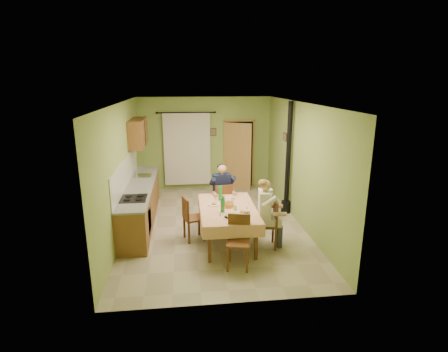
{
  "coord_description": "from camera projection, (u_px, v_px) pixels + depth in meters",
  "views": [
    {
      "loc": [
        -0.63,
        -7.55,
        3.26
      ],
      "look_at": [
        0.25,
        0.1,
        1.15
      ],
      "focal_mm": 28.0,
      "sensor_mm": 36.0,
      "label": 1
    }
  ],
  "objects": [
    {
      "name": "chair_near",
      "position": [
        238.0,
        252.0,
        6.25
      ],
      "size": [
        0.48,
        0.48,
        0.96
      ],
      "rotation": [
        0.0,
        0.0,
        2.91
      ],
      "color": "brown",
      "rests_on": "ground"
    },
    {
      "name": "room_shell",
      "position": [
        213.0,
        148.0,
        7.69
      ],
      "size": [
        4.04,
        6.04,
        2.82
      ],
      "color": "#91AB58",
      "rests_on": "ground"
    },
    {
      "name": "curtain",
      "position": [
        187.0,
        149.0,
        10.55
      ],
      "size": [
        1.7,
        0.07,
        2.22
      ],
      "color": "black",
      "rests_on": "ground"
    },
    {
      "name": "upper_cabinets",
      "position": [
        138.0,
        133.0,
        9.08
      ],
      "size": [
        0.35,
        1.4,
        0.7
      ],
      "primitive_type": "cube",
      "color": "brown",
      "rests_on": "room_shell"
    },
    {
      "name": "picture_back",
      "position": [
        213.0,
        132.0,
        10.58
      ],
      "size": [
        0.19,
        0.03,
        0.23
      ],
      "primitive_type": "cube",
      "color": "black",
      "rests_on": "room_shell"
    },
    {
      "name": "kitchen_run",
      "position": [
        140.0,
        202.0,
        8.23
      ],
      "size": [
        0.64,
        3.64,
        1.56
      ],
      "color": "brown",
      "rests_on": "ground"
    },
    {
      "name": "man_far",
      "position": [
        222.0,
        187.0,
        8.09
      ],
      "size": [
        0.61,
        0.5,
        1.39
      ],
      "rotation": [
        0.0,
        0.0,
        0.12
      ],
      "color": "#141938",
      "rests_on": "chair_far"
    },
    {
      "name": "stove_flue",
      "position": [
        287.0,
        174.0,
        8.68
      ],
      "size": [
        0.24,
        0.24,
        2.8
      ],
      "color": "black",
      "rests_on": "ground"
    },
    {
      "name": "picture_right",
      "position": [
        285.0,
        137.0,
        9.05
      ],
      "size": [
        0.03,
        0.31,
        0.21
      ],
      "primitive_type": "cube",
      "color": "brown",
      "rests_on": "room_shell"
    },
    {
      "name": "tableware",
      "position": [
        229.0,
        206.0,
        7.0
      ],
      "size": [
        0.76,
        1.61,
        0.33
      ],
      "color": "white",
      "rests_on": "dining_table"
    },
    {
      "name": "doorway",
      "position": [
        239.0,
        155.0,
        10.76
      ],
      "size": [
        0.96,
        0.45,
        2.15
      ],
      "color": "black",
      "rests_on": "ground"
    },
    {
      "name": "chair_right",
      "position": [
        266.0,
        233.0,
        7.04
      ],
      "size": [
        0.48,
        0.48,
        0.99
      ],
      "rotation": [
        0.0,
        0.0,
        1.46
      ],
      "color": "brown",
      "rests_on": "ground"
    },
    {
      "name": "floor",
      "position": [
        214.0,
        225.0,
        8.17
      ],
      "size": [
        4.0,
        6.0,
        0.01
      ],
      "primitive_type": "cube",
      "color": "tan",
      "rests_on": "ground"
    },
    {
      "name": "chair_left",
      "position": [
        193.0,
        227.0,
        7.35
      ],
      "size": [
        0.48,
        0.48,
        0.95
      ],
      "rotation": [
        0.0,
        0.0,
        -1.29
      ],
      "color": "brown",
      "rests_on": "ground"
    },
    {
      "name": "dining_table",
      "position": [
        228.0,
        225.0,
        7.22
      ],
      "size": [
        1.15,
        1.92,
        0.76
      ],
      "rotation": [
        0.0,
        0.0,
        -0.01
      ],
      "color": "#E8A37A",
      "rests_on": "ground"
    },
    {
      "name": "man_right",
      "position": [
        266.0,
        206.0,
        6.88
      ],
      "size": [
        0.5,
        0.61,
        1.39
      ],
      "rotation": [
        0.0,
        0.0,
        1.46
      ],
      "color": "silver",
      "rests_on": "chair_right"
    },
    {
      "name": "chair_far",
      "position": [
        222.0,
        211.0,
        8.23
      ],
      "size": [
        0.46,
        0.46,
        0.97
      ],
      "rotation": [
        0.0,
        0.0,
        0.12
      ],
      "color": "brown",
      "rests_on": "ground"
    }
  ]
}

